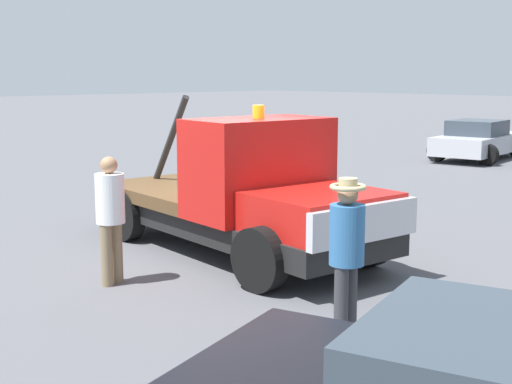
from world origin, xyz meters
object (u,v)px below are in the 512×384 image
Objects in this scene: tow_truck at (248,198)px; person_near_truck at (347,245)px; person_at_hood at (110,211)px; parked_car_silver at (478,140)px; traffic_cone at (396,211)px.

person_near_truck is (3.36, -1.64, 0.11)m from tow_truck.
person_at_hood is (-3.52, -0.77, -0.02)m from person_near_truck.
person_near_truck is 17.80m from parked_car_silver.
tow_truck is 3.83m from traffic_cone.
parked_car_silver is (-4.08, 16.86, -0.38)m from person_at_hood.
tow_truck is 3.31× the size of person_near_truck.
parked_car_silver is (-7.60, 16.09, -0.40)m from person_near_truck.
person_at_hood is 17.35m from parked_car_silver.
person_near_truck is 6.35m from traffic_cone.
tow_truck is 15.07m from parked_car_silver.
parked_car_silver is at bearing -76.94° from person_near_truck.
parked_car_silver is (-4.24, 14.46, -0.29)m from tow_truck.
tow_truck is at bearing -91.93° from traffic_cone.
person_at_hood reaches higher than parked_car_silver.
traffic_cone is at bearing -71.28° from person_near_truck.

